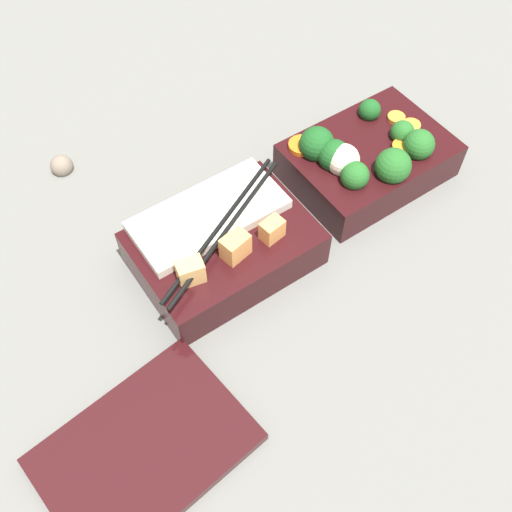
% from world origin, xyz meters
% --- Properties ---
extents(ground_plane, '(3.00, 3.00, 0.00)m').
position_xyz_m(ground_plane, '(0.00, 0.00, 0.00)').
color(ground_plane, slate).
extents(bento_tray_vegetable, '(0.20, 0.14, 0.08)m').
position_xyz_m(bento_tray_vegetable, '(-0.12, -0.02, 0.03)').
color(bento_tray_vegetable, black).
rests_on(bento_tray_vegetable, ground_plane).
extents(bento_tray_rice, '(0.21, 0.14, 0.08)m').
position_xyz_m(bento_tray_rice, '(0.10, -0.01, 0.03)').
color(bento_tray_rice, black).
rests_on(bento_tray_rice, ground_plane).
extents(bento_lid, '(0.21, 0.16, 0.01)m').
position_xyz_m(bento_lid, '(0.28, 0.14, 0.01)').
color(bento_lid, black).
rests_on(bento_lid, ground_plane).
extents(pebble_0, '(0.03, 0.03, 0.03)m').
position_xyz_m(pebble_0, '(0.20, -0.25, 0.01)').
color(pebble_0, '#7A6B5B').
rests_on(pebble_0, ground_plane).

